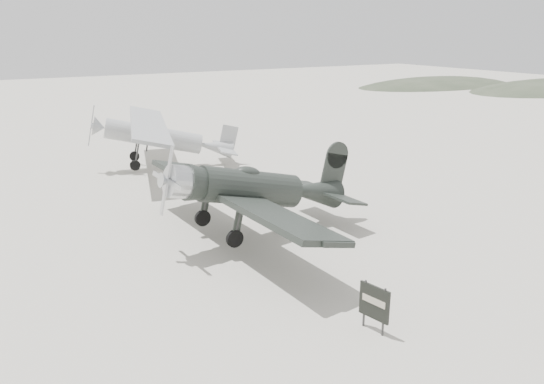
{
  "coord_description": "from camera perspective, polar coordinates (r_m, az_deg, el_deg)",
  "views": [
    {
      "loc": [
        -9.12,
        -15.12,
        7.73
      ],
      "look_at": [
        0.97,
        2.38,
        1.5
      ],
      "focal_mm": 35.0,
      "sensor_mm": 36.0,
      "label": 1
    }
  ],
  "objects": [
    {
      "name": "highwing_monoplane",
      "position": [
        31.1,
        -11.99,
        6.23
      ],
      "size": [
        8.27,
        11.54,
        3.27
      ],
      "rotation": [
        0.0,
        0.23,
        -0.26
      ],
      "color": "gray",
      "rests_on": "ground"
    },
    {
      "name": "lowwing_monoplane",
      "position": [
        20.07,
        -1.56,
        0.33
      ],
      "size": [
        8.1,
        11.29,
        3.65
      ],
      "rotation": [
        0.0,
        0.24,
        0.06
      ],
      "color": "black",
      "rests_on": "ground"
    },
    {
      "name": "sign_board",
      "position": [
        14.51,
        10.95,
        -11.67
      ],
      "size": [
        0.26,
        0.94,
        1.36
      ],
      "rotation": [
        0.0,
        0.0,
        0.22
      ],
      "color": "#333333",
      "rests_on": "ground"
    },
    {
      "name": "ground",
      "position": [
        19.28,
        1.05,
        -6.51
      ],
      "size": [
        160.0,
        160.0,
        0.0
      ],
      "primitive_type": "plane",
      "color": "#ABA898",
      "rests_on": "ground"
    },
    {
      "name": "hill_northeast",
      "position": [
        81.2,
        17.3,
        10.92
      ],
      "size": [
        32.0,
        16.0,
        5.2
      ],
      "primitive_type": "ellipsoid",
      "color": "#313B2B",
      "rests_on": "ground"
    }
  ]
}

